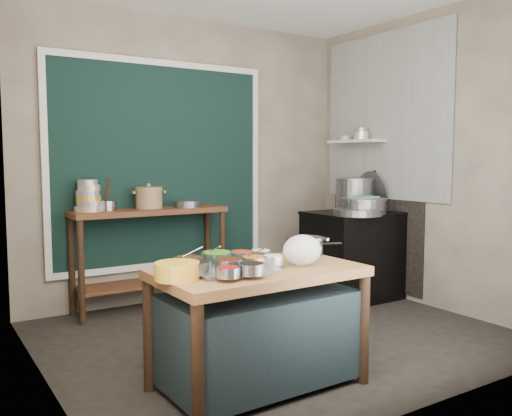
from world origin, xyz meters
TOP-DOWN VIEW (x-y plane):
  - floor at (0.00, 0.00)m, footprint 3.50×3.00m
  - back_wall at (0.00, 1.51)m, footprint 3.50×0.02m
  - left_wall at (-1.76, 0.00)m, footprint 0.02×3.00m
  - right_wall at (1.76, 0.00)m, footprint 0.02×3.00m
  - curtain_panel at (-0.35, 1.47)m, footprint 2.10×0.02m
  - curtain_frame at (-0.35, 1.46)m, footprint 2.22×0.03m
  - tile_panel at (1.74, 0.55)m, footprint 0.02×1.70m
  - soot_patch at (1.74, 0.65)m, footprint 0.01×1.30m
  - wall_shelf at (1.63, 0.85)m, footprint 0.22×0.70m
  - prep_table at (-0.65, -0.75)m, footprint 1.26×0.74m
  - back_counter at (-0.55, 1.28)m, footprint 1.45×0.40m
  - stove_block at (1.35, 0.55)m, footprint 0.90×0.68m
  - stove_top at (1.35, 0.55)m, footprint 0.92×0.69m
  - condiment_tray at (-0.83, -0.77)m, footprint 0.52×0.39m
  - condiment_bowls at (-0.86, -0.75)m, footprint 0.69×0.52m
  - yellow_basin at (-1.20, -0.78)m, footprint 0.28×0.28m
  - saucepan at (-0.11, -0.55)m, footprint 0.29×0.29m
  - plastic_bag_a at (-0.37, -0.83)m, footprint 0.31×0.28m
  - plastic_bag_b at (-0.29, -0.73)m, footprint 0.28×0.26m
  - bowl_stack at (-1.10, 1.32)m, footprint 0.25×0.25m
  - utensil_cup at (-0.94, 1.29)m, footprint 0.20×0.20m
  - ceramic_crock at (-0.54, 1.31)m, footprint 0.30×0.30m
  - wide_bowl at (-0.19, 1.22)m, footprint 0.32×0.32m
  - stock_pot at (1.50, 0.73)m, footprint 0.50×0.50m
  - pot_lid at (1.67, 0.63)m, footprint 0.12×0.42m
  - steamer at (1.30, 0.38)m, footprint 0.49×0.49m
  - green_cloth at (1.30, 0.38)m, footprint 0.25×0.19m
  - shallow_pan at (1.14, 0.29)m, footprint 0.51×0.51m
  - shelf_bowl_stack at (1.63, 0.77)m, footprint 0.15×0.15m
  - shelf_bowl_green at (1.63, 1.03)m, footprint 0.16×0.16m

SIDE VIEW (x-z plane):
  - floor at x=0.00m, z-range -0.02..0.00m
  - prep_table at x=-0.65m, z-range 0.00..0.75m
  - stove_block at x=1.35m, z-range 0.00..0.85m
  - back_counter at x=-0.55m, z-range 0.00..0.95m
  - soot_patch at x=1.74m, z-range 0.05..1.35m
  - condiment_tray at x=-0.83m, z-range 0.75..0.77m
  - yellow_basin at x=-1.20m, z-range 0.75..0.85m
  - condiment_bowls at x=-0.86m, z-range 0.77..0.84m
  - saucepan at x=-0.11m, z-range 0.75..0.87m
  - plastic_bag_b at x=-0.29m, z-range 0.75..0.92m
  - plastic_bag_a at x=-0.37m, z-range 0.75..0.94m
  - stove_top at x=1.35m, z-range 0.85..0.88m
  - shallow_pan at x=1.14m, z-range 0.88..0.94m
  - steamer at x=1.30m, z-range 0.88..1.03m
  - wide_bowl at x=-0.19m, z-range 0.95..1.01m
  - utensil_cup at x=-0.94m, z-range 0.95..1.04m
  - ceramic_crock at x=-0.54m, z-range 0.95..1.13m
  - green_cloth at x=1.30m, z-range 1.03..1.05m
  - stock_pot at x=1.50m, z-range 0.88..1.21m
  - bowl_stack at x=-1.10m, z-range 0.93..1.21m
  - pot_lid at x=1.67m, z-range 0.88..1.29m
  - curtain_panel at x=-0.35m, z-range 0.40..2.30m
  - curtain_frame at x=-0.35m, z-range 0.34..2.36m
  - back_wall at x=0.00m, z-range 0.00..2.80m
  - left_wall at x=-1.76m, z-range 0.00..2.80m
  - right_wall at x=1.76m, z-range 0.00..2.80m
  - wall_shelf at x=1.63m, z-range 1.59..1.61m
  - shelf_bowl_green at x=1.63m, z-range 1.61..1.66m
  - shelf_bowl_stack at x=1.63m, z-range 1.61..1.73m
  - tile_panel at x=1.74m, z-range 1.00..2.70m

